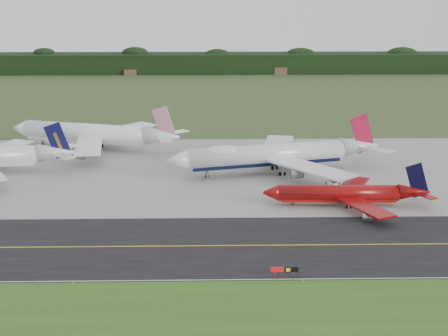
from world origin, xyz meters
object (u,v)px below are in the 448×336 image
jet_ba_747 (274,154)px  jet_star_tail (94,134)px  jet_red_737 (347,194)px  taxiway_sign (284,270)px

jet_ba_747 → jet_star_tail: bearing=152.8°
jet_red_737 → taxiway_sign: jet_red_737 is taller
jet_red_737 → jet_star_tail: 90.04m
jet_star_tail → taxiway_sign: (50.75, -94.45, -4.00)m
jet_ba_747 → taxiway_sign: bearing=-93.9°
jet_ba_747 → taxiway_sign: 66.34m
jet_red_737 → jet_star_tail: (-70.05, 56.52, 2.21)m
jet_ba_747 → jet_red_737: bearing=-62.3°
jet_ba_747 → jet_red_737: size_ratio=1.57×
jet_star_tail → taxiway_sign: jet_star_tail is taller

